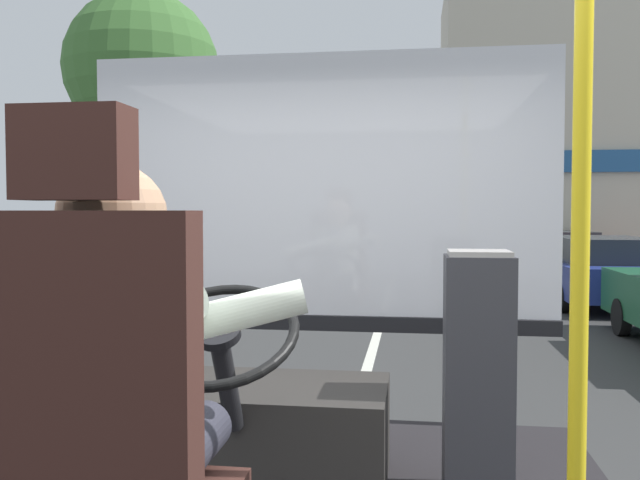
# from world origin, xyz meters

# --- Properties ---
(ground) EXTENTS (18.00, 44.00, 0.06)m
(ground) POSITION_xyz_m (0.00, 8.80, -0.02)
(ground) COLOR #353535
(driver_seat) EXTENTS (0.48, 0.48, 1.31)m
(driver_seat) POSITION_xyz_m (-0.15, -0.59, 1.18)
(driver_seat) COLOR black
(driver_seat) RESTS_ON bus_floor
(bus_driver) EXTENTS (0.78, 0.56, 0.76)m
(bus_driver) POSITION_xyz_m (-0.15, -0.49, 1.37)
(bus_driver) COLOR #282833
(bus_driver) RESTS_ON driver_seat
(steering_console) EXTENTS (1.10, 1.01, 0.84)m
(steering_console) POSITION_xyz_m (-0.15, 0.71, 0.85)
(steering_console) COLOR #282623
(steering_console) RESTS_ON bus_floor
(handrail_pole) EXTENTS (0.04, 0.04, 2.17)m
(handrail_pole) POSITION_xyz_m (0.89, -0.23, 1.71)
(handrail_pole) COLOR yellow
(handrail_pole) RESTS_ON bus_floor
(fare_box) EXTENTS (0.26, 0.25, 0.96)m
(fare_box) POSITION_xyz_m (0.75, 0.71, 1.11)
(fare_box) COLOR #333338
(fare_box) RESTS_ON bus_floor
(windshield_panel) EXTENTS (2.50, 0.08, 1.48)m
(windshield_panel) POSITION_xyz_m (0.00, 1.62, 1.67)
(windshield_panel) COLOR silver
(street_tree) EXTENTS (2.81, 2.81, 5.76)m
(street_tree) POSITION_xyz_m (-4.46, 9.84, 4.32)
(street_tree) COLOR #4C3828
(street_tree) RESTS_ON ground
(shop_building) EXTENTS (9.94, 5.34, 8.66)m
(shop_building) POSITION_xyz_m (6.41, 19.89, 4.33)
(shop_building) COLOR #BCB29E
(shop_building) RESTS_ON ground
(parked_car_blue) EXTENTS (1.91, 4.30, 1.26)m
(parked_car_blue) POSITION_xyz_m (3.95, 11.18, 0.65)
(parked_car_blue) COLOR navy
(parked_car_blue) RESTS_ON ground
(parked_car_red) EXTENTS (2.01, 4.26, 1.21)m
(parked_car_red) POSITION_xyz_m (4.33, 16.72, 0.63)
(parked_car_red) COLOR maroon
(parked_car_red) RESTS_ON ground
(parked_car_charcoal) EXTENTS (1.77, 4.01, 1.46)m
(parked_car_charcoal) POSITION_xyz_m (4.23, 23.10, 0.75)
(parked_car_charcoal) COLOR #474C51
(parked_car_charcoal) RESTS_ON ground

